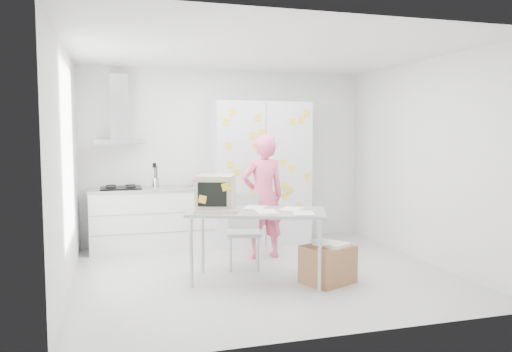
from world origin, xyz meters
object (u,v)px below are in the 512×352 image
object	(u,v)px
person	(263,197)
chair	(244,226)
desk	(231,201)
cardboard_box	(328,263)

from	to	relation	value
person	chair	size ratio (longest dim) A/B	1.81
desk	cardboard_box	world-z (taller)	desk
person	chair	distance (m)	0.63
person	chair	bearing A→B (deg)	40.61
desk	person	bearing A→B (deg)	74.72
person	desk	world-z (taller)	person
chair	cardboard_box	xyz separation A→B (m)	(0.75, -0.94, -0.31)
desk	chair	distance (m)	0.71
person	cardboard_box	distance (m)	1.52
desk	cardboard_box	distance (m)	1.34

